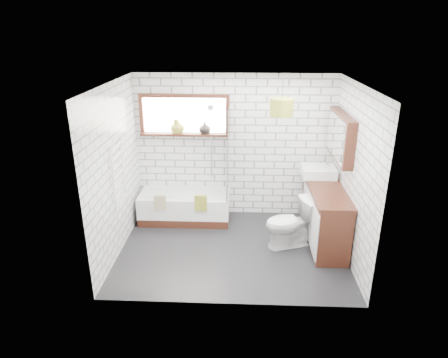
{
  "coord_description": "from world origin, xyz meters",
  "views": [
    {
      "loc": [
        0.12,
        -5.35,
        3.24
      ],
      "look_at": [
        -0.13,
        0.25,
        1.06
      ],
      "focal_mm": 32.0,
      "sensor_mm": 36.0,
      "label": 1
    }
  ],
  "objects_px": {
    "bathtub": "(185,207)",
    "vanity": "(325,215)",
    "basin": "(318,171)",
    "toilet": "(290,223)",
    "pendant": "(282,107)"
  },
  "relations": [
    {
      "from": "vanity",
      "to": "basin",
      "type": "relative_size",
      "value": 2.98
    },
    {
      "from": "bathtub",
      "to": "toilet",
      "type": "xyz_separation_m",
      "value": [
        1.74,
        -0.81,
        0.14
      ]
    },
    {
      "from": "bathtub",
      "to": "pendant",
      "type": "xyz_separation_m",
      "value": [
        1.55,
        -0.44,
        1.85
      ]
    },
    {
      "from": "pendant",
      "to": "basin",
      "type": "bearing_deg",
      "value": 24.65
    },
    {
      "from": "pendant",
      "to": "vanity",
      "type": "bearing_deg",
      "value": -14.11
    },
    {
      "from": "vanity",
      "to": "pendant",
      "type": "relative_size",
      "value": 4.62
    },
    {
      "from": "bathtub",
      "to": "vanity",
      "type": "distance_m",
      "value": 2.39
    },
    {
      "from": "basin",
      "to": "toilet",
      "type": "distance_m",
      "value": 1.04
    },
    {
      "from": "bathtub",
      "to": "vanity",
      "type": "bearing_deg",
      "value": -15.36
    },
    {
      "from": "bathtub",
      "to": "pendant",
      "type": "height_order",
      "value": "pendant"
    },
    {
      "from": "bathtub",
      "to": "vanity",
      "type": "relative_size",
      "value": 0.97
    },
    {
      "from": "vanity",
      "to": "basin",
      "type": "bearing_deg",
      "value": 96.84
    },
    {
      "from": "vanity",
      "to": "toilet",
      "type": "relative_size",
      "value": 2.04
    },
    {
      "from": "bathtub",
      "to": "vanity",
      "type": "height_order",
      "value": "vanity"
    },
    {
      "from": "basin",
      "to": "pendant",
      "type": "distance_m",
      "value": 1.34
    }
  ]
}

